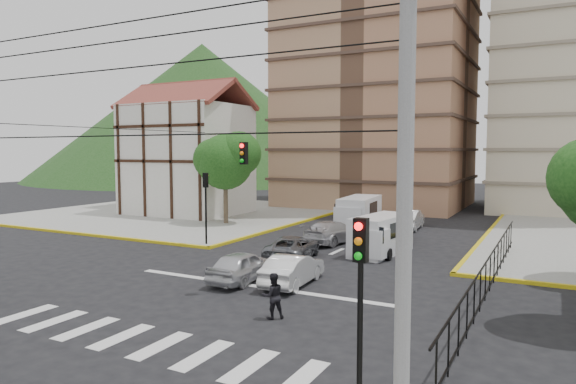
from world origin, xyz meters
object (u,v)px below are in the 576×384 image
Objects in this scene: van_left_lane at (358,214)px; pedestrian_crosswalk at (273,296)px; car_silver_front_left at (242,266)px; car_white_front_right at (293,269)px; traffic_light_se at (360,288)px; van_right_lane at (380,236)px; traffic_light_nw at (206,196)px.

van_left_lane is 3.42× the size of pedestrian_crosswalk.
car_white_front_right is (2.30, 0.52, -0.01)m from car_silver_front_left.
van_right_lane is at bearing 106.37° from traffic_light_se.
traffic_light_nw reaches higher than car_white_front_right.
pedestrian_crosswalk is at bearing 133.08° from car_silver_front_left.
van_right_lane is (-5.32, 18.10, -2.04)m from traffic_light_se.
van_left_lane reaches higher than car_silver_front_left.
traffic_light_se reaches higher than pedestrian_crosswalk.
van_left_lane is at bearing -123.00° from pedestrian_crosswalk.
van_right_lane is at bearing -67.33° from van_left_lane.
traffic_light_nw reaches higher than van_right_lane.
pedestrian_crosswalk is at bearing -43.96° from traffic_light_nw.
traffic_light_nw reaches higher than pedestrian_crosswalk.
traffic_light_se is 18.97m from van_right_lane.
traffic_light_nw is at bearing -44.12° from car_silver_front_left.
traffic_light_se is 2.70× the size of pedestrian_crosswalk.
car_silver_front_left is 2.52× the size of pedestrian_crosswalk.
pedestrian_crosswalk is (-5.22, 5.59, -2.30)m from traffic_light_se.
van_right_lane is 8.25m from car_white_front_right.
traffic_light_nw is at bearing -158.47° from van_right_lane.
car_silver_front_left is at bearing -90.53° from pedestrian_crosswalk.
van_left_lane is (6.06, 10.61, -1.93)m from traffic_light_nw.
van_right_lane is (10.28, 2.50, -2.04)m from traffic_light_nw.
pedestrian_crosswalk is (10.38, -10.01, -2.30)m from traffic_light_nw.
car_silver_front_left is at bearing -42.91° from traffic_light_nw.
car_silver_front_left is 0.98× the size of car_white_front_right.
traffic_light_se is 0.86× the size of van_right_lane.
van_left_lane reaches higher than pedestrian_crosswalk.
van_left_lane is 21.07m from pedestrian_crosswalk.
traffic_light_nw is 0.86× the size of van_right_lane.
car_silver_front_left is 5.39m from pedestrian_crosswalk.
traffic_light_nw is 0.79× the size of van_left_lane.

